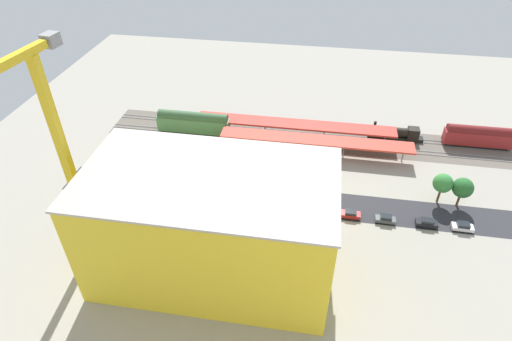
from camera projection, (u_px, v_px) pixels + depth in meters
ground_plane at (307, 186)px, 98.54m from camera, size 178.07×178.07×0.00m
rail_bed at (312, 137)px, 115.28m from camera, size 111.31×13.72×0.01m
street_asphalt at (305, 202)px, 93.94m from camera, size 111.30×9.13×0.01m
track_rails at (312, 137)px, 115.17m from camera, size 111.29×7.28×0.12m
platform_canopy_near at (316, 140)px, 106.77m from camera, size 48.42×5.16×4.33m
platform_canopy_far at (295, 124)px, 112.68m from camera, size 52.91×5.18×4.49m
locomotive at (396, 134)px, 113.57m from camera, size 14.55×2.67×4.86m
passenger_coach at (479, 136)px, 110.10m from camera, size 17.17×2.86×5.90m
freight_coach_far at (193, 122)px, 115.22m from camera, size 19.83×3.14×6.37m
parked_car_0 at (463, 227)px, 86.75m from camera, size 4.28×1.98×1.74m
parked_car_1 at (427, 223)px, 87.62m from camera, size 4.49×1.94×1.77m
parked_car_2 at (385, 219)px, 88.57m from camera, size 4.19×1.87×1.74m
parked_car_3 at (350, 214)px, 89.77m from camera, size 4.21×1.94×1.68m
parked_car_4 at (311, 209)px, 90.96m from camera, size 4.07×1.77×1.84m
parked_car_5 at (276, 207)px, 91.46m from camera, size 4.18×1.84×1.87m
construction_building at (212, 226)px, 73.36m from camera, size 41.10×22.71×20.78m
construction_roof_slab at (208, 178)px, 66.99m from camera, size 41.70×23.31×0.40m
tower_crane at (56, 151)px, 68.75m from camera, size 4.69×23.55×40.67m
box_truck_0 at (274, 207)px, 90.21m from camera, size 9.67×2.85×3.32m
box_truck_1 at (305, 210)px, 89.54m from camera, size 8.42×2.64×3.36m
box_truck_2 at (283, 210)px, 89.75m from camera, size 10.00×2.57×3.11m
street_tree_0 at (463, 188)px, 90.24m from camera, size 4.41×4.41×7.15m
street_tree_1 at (301, 170)px, 95.62m from camera, size 4.09×4.09×6.78m
street_tree_2 at (443, 183)px, 91.05m from camera, size 4.20×4.20×7.35m
street_tree_3 at (220, 161)px, 97.12m from camera, size 6.07×6.07×8.59m
street_tree_4 at (257, 168)px, 96.51m from camera, size 5.68×5.68×7.38m
traffic_light at (309, 175)px, 94.82m from camera, size 0.50×0.36×6.49m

